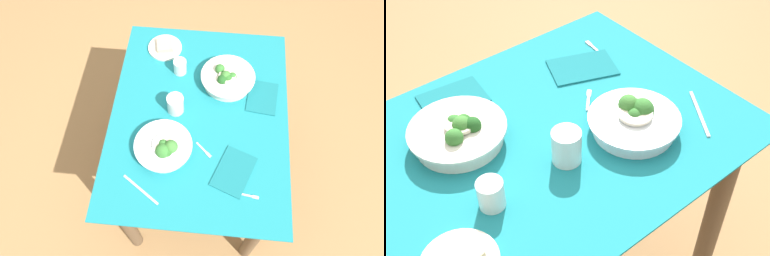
% 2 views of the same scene
% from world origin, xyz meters
% --- Properties ---
extents(ground_plane, '(6.00, 6.00, 0.00)m').
position_xyz_m(ground_plane, '(0.00, 0.00, 0.00)').
color(ground_plane, '#9E7547').
extents(dining_table, '(1.11, 0.85, 0.77)m').
position_xyz_m(dining_table, '(0.00, 0.00, 0.62)').
color(dining_table, '#197A84').
rests_on(dining_table, ground_plane).
extents(broccoli_bowl_far, '(0.26, 0.26, 0.09)m').
position_xyz_m(broccoli_bowl_far, '(-0.20, 0.14, 0.80)').
color(broccoli_bowl_far, white).
rests_on(broccoli_bowl_far, dining_table).
extents(broccoli_bowl_near, '(0.27, 0.27, 0.09)m').
position_xyz_m(broccoli_bowl_near, '(0.21, -0.12, 0.80)').
color(broccoli_bowl_near, silver).
rests_on(broccoli_bowl_near, dining_table).
extents(bread_side_plate, '(0.18, 0.18, 0.04)m').
position_xyz_m(bread_side_plate, '(0.41, 0.22, 0.78)').
color(bread_side_plate, silver).
rests_on(bread_side_plate, dining_table).
extents(water_glass_center, '(0.08, 0.08, 0.10)m').
position_xyz_m(water_glass_center, '(0.02, 0.12, 0.82)').
color(water_glass_center, silver).
rests_on(water_glass_center, dining_table).
extents(water_glass_side, '(0.07, 0.07, 0.08)m').
position_xyz_m(water_glass_side, '(0.26, 0.12, 0.81)').
color(water_glass_side, silver).
rests_on(water_glass_side, dining_table).
extents(fork_by_far_bowl, '(0.02, 0.10, 0.00)m').
position_xyz_m(fork_by_far_bowl, '(-0.38, -0.24, 0.77)').
color(fork_by_far_bowl, '#B7B7BC').
rests_on(fork_by_far_bowl, dining_table).
extents(fork_by_near_bowl, '(0.07, 0.08, 0.00)m').
position_xyz_m(fork_by_near_bowl, '(-0.18, -0.04, 0.77)').
color(fork_by_near_bowl, '#B7B7BC').
rests_on(fork_by_near_bowl, dining_table).
extents(table_knife_left, '(0.12, 0.17, 0.00)m').
position_xyz_m(table_knife_left, '(-0.39, 0.22, 0.77)').
color(table_knife_left, '#B7B7BC').
rests_on(table_knife_left, dining_table).
extents(napkin_folded_upper, '(0.25, 0.21, 0.01)m').
position_xyz_m(napkin_folded_upper, '(-0.27, -0.18, 0.77)').
color(napkin_folded_upper, '#156870').
rests_on(napkin_folded_upper, dining_table).
extents(napkin_folded_lower, '(0.21, 0.16, 0.01)m').
position_xyz_m(napkin_folded_lower, '(0.14, -0.30, 0.77)').
color(napkin_folded_lower, '#156870').
rests_on(napkin_folded_lower, dining_table).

